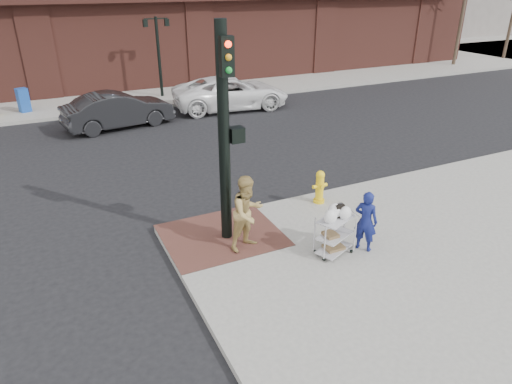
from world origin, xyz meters
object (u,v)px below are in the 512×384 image
pedestrian_tan (248,213)px  woman_blue (366,221)px  utility_cart (335,232)px  minivan_white (231,93)px  traffic_signal_pole (225,131)px  sedan_dark (118,110)px  fire_hydrant (320,186)px  lamp_post (158,48)px

pedestrian_tan → woman_blue: bearing=-44.8°
pedestrian_tan → utility_cart: bearing=-50.6°
minivan_white → traffic_signal_pole: bearing=163.0°
traffic_signal_pole → minivan_white: bearing=66.8°
pedestrian_tan → sedan_dark: size_ratio=0.39×
woman_blue → sedan_dark: (-3.19, 12.76, -0.12)m
pedestrian_tan → minivan_white: (4.78, 12.32, -0.26)m
woman_blue → pedestrian_tan: bearing=28.8°
traffic_signal_pole → fire_hydrant: traffic_signal_pole is taller
sedan_dark → traffic_signal_pole: bearing=173.5°
traffic_signal_pole → pedestrian_tan: traffic_signal_pole is taller
pedestrian_tan → traffic_signal_pole: bearing=93.0°
woman_blue → sedan_dark: 13.15m
woman_blue → minivan_white: 13.77m
fire_hydrant → minivan_white: bearing=79.8°
utility_cart → fire_hydrant: (1.13, 2.37, -0.06)m
sedan_dark → fire_hydrant: size_ratio=4.85×
traffic_signal_pole → utility_cart: size_ratio=4.16×
traffic_signal_pole → minivan_white: traffic_signal_pole is taller
utility_cart → fire_hydrant: utility_cart is taller
lamp_post → utility_cart: bearing=-92.0°
fire_hydrant → lamp_post: bearing=92.2°
traffic_signal_pole → fire_hydrant: size_ratio=5.25×
lamp_post → utility_cart: 17.07m
woman_blue → sedan_dark: woman_blue is taller
sedan_dark → utility_cart: bearing=-178.4°
woman_blue → pedestrian_tan: (-2.38, 1.24, 0.16)m
lamp_post → minivan_white: 4.73m
lamp_post → minivan_white: size_ratio=0.71×
lamp_post → pedestrian_tan: size_ratio=2.24×
lamp_post → fire_hydrant: (0.55, -14.58, -1.98)m
traffic_signal_pole → sedan_dark: bearing=93.0°
traffic_signal_pole → minivan_white: size_ratio=0.88×
woman_blue → traffic_signal_pole: bearing=20.7°
traffic_signal_pole → woman_blue: 3.76m
traffic_signal_pole → pedestrian_tan: 1.91m
traffic_signal_pole → utility_cart: bearing=-42.3°
lamp_post → sedan_dark: 5.62m
lamp_post → utility_cart: lamp_post is taller
traffic_signal_pole → utility_cart: traffic_signal_pole is taller
lamp_post → traffic_signal_pole: bearing=-99.2°
traffic_signal_pole → woman_blue: (2.62, -1.87, -1.95)m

